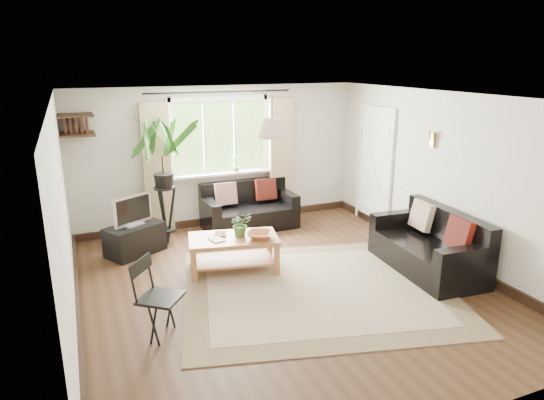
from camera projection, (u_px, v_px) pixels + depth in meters
name	position (u px, v px, depth m)	size (l,w,h in m)	color
floor	(284.00, 286.00, 6.26)	(5.50, 5.50, 0.00)	#321E10
ceiling	(285.00, 97.00, 5.59)	(5.50, 5.50, 0.00)	white
wall_back	(220.00, 157.00, 8.36)	(5.00, 0.02, 2.40)	beige
wall_front	(440.00, 293.00, 3.49)	(5.00, 0.02, 2.40)	beige
wall_left	(64.00, 222.00, 5.01)	(0.02, 5.50, 2.40)	beige
wall_right	(446.00, 178.00, 6.85)	(0.02, 5.50, 2.40)	beige
rug	(317.00, 289.00, 6.17)	(3.34, 2.86, 0.02)	beige
window	(220.00, 137.00, 8.23)	(2.50, 0.16, 2.16)	white
door	(374.00, 168.00, 8.40)	(0.06, 0.96, 2.06)	silver
corner_shelf	(76.00, 125.00, 7.12)	(0.50, 0.50, 0.34)	black
pendant_lamp	(272.00, 123.00, 6.04)	(0.36, 0.36, 0.54)	beige
wall_sconce	(431.00, 137.00, 6.94)	(0.12, 0.12, 0.28)	beige
sofa_back	(250.00, 207.00, 8.33)	(1.57, 0.79, 0.74)	black
sofa_right	(427.00, 243.00, 6.63)	(0.85, 1.69, 0.80)	black
coffee_table	(234.00, 254.00, 6.66)	(1.20, 0.65, 0.49)	brown
table_plant	(241.00, 224.00, 6.61)	(0.30, 0.26, 0.33)	#356127
bowl	(260.00, 235.00, 6.54)	(0.35, 0.35, 0.09)	#A35B38
book_a	(211.00, 241.00, 6.43)	(0.16, 0.22, 0.02)	white
book_b	(215.00, 234.00, 6.67)	(0.15, 0.21, 0.02)	brown
tv_stand	(135.00, 239.00, 7.25)	(0.83, 0.47, 0.45)	black
tv	(132.00, 210.00, 7.12)	(0.64, 0.21, 0.49)	#A5A5AA
palm_stand	(164.00, 182.00, 7.46)	(0.77, 0.77, 1.99)	black
folding_chair	(161.00, 299.00, 5.02)	(0.44, 0.44, 0.85)	black
sill_plant	(236.00, 164.00, 8.39)	(0.14, 0.10, 0.27)	#2D6023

